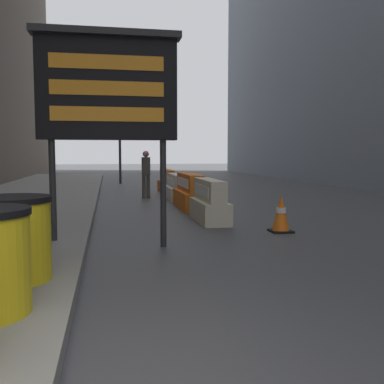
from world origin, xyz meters
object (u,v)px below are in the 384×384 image
Objects in this scene: barrel_drum_back at (11,238)px; jersey_barrier_orange_far at (167,183)px; jersey_barrier_cream at (209,203)px; traffic_cone_mid at (172,189)px; traffic_cone_near at (281,214)px; pedestrian_worker at (146,170)px; traffic_cone_far at (169,181)px; jersey_barrier_white at (176,188)px; message_board at (108,89)px; jersey_barrier_orange_near at (190,193)px; traffic_light_near_curb at (120,120)px.

jersey_barrier_orange_far is at bearing 74.94° from barrel_drum_back.
traffic_cone_mid is at bearing 91.00° from jersey_barrier_cream.
traffic_cone_near is 0.46× the size of pedestrian_worker.
pedestrian_worker reaches higher than traffic_cone_mid.
traffic_cone_mid is 0.84× the size of traffic_cone_far.
jersey_barrier_white is 6.61m from traffic_cone_near.
message_board is at bearing -164.06° from traffic_cone_near.
jersey_barrier_orange_near is 6.62m from traffic_cone_far.
jersey_barrier_orange_far is at bearing -73.69° from traffic_light_near_curb.
traffic_cone_near is at bearing -80.61° from traffic_cone_mid.
jersey_barrier_orange_near is 1.35× the size of pedestrian_worker.
message_board is (1.04, 2.18, 1.89)m from barrel_drum_back.
traffic_cone_near reaches higher than traffic_cone_far.
jersey_barrier_orange_near is 0.49× the size of traffic_light_near_curb.
message_board is 2.13× the size of pedestrian_worker.
pedestrian_worker is (-2.00, 6.98, 0.58)m from traffic_cone_near.
traffic_light_near_curb reaches higher than traffic_cone_far.
jersey_barrier_cream is at bearing -92.10° from traffic_cone_far.
jersey_barrier_orange_far is (3.22, 11.98, -0.22)m from barrel_drum_back.
jersey_barrier_white is at bearing -90.00° from jersey_barrier_orange_far.
message_board is at bearing -131.24° from jersey_barrier_cream.
barrel_drum_back is 0.50× the size of jersey_barrier_cream.
jersey_barrier_orange_near is at bearing 65.63° from barrel_drum_back.
jersey_barrier_orange_far is 1.96m from traffic_cone_mid.
jersey_barrier_white is 8.46m from traffic_light_near_curb.
message_board is at bearing -92.17° from traffic_light_near_curb.
traffic_cone_far is (-0.72, 10.62, -0.02)m from traffic_cone_near.
message_board is 3.99m from traffic_cone_near.
traffic_cone_mid is at bearing 91.83° from jersey_barrier_orange_near.
jersey_barrier_cream is 1.89m from traffic_cone_near.
jersey_barrier_cream is at bearing 55.44° from barrel_drum_back.
traffic_cone_far is at bearing 85.37° from jersey_barrier_white.
barrel_drum_back reaches higher than jersey_barrier_cream.
traffic_cone_near is 14.86m from traffic_light_near_curb.
jersey_barrier_orange_near is 4.86m from jersey_barrier_orange_far.
jersey_barrier_orange_far reaches higher than jersey_barrier_white.
jersey_barrier_white is at bearing 71.51° from barrel_drum_back.
barrel_drum_back is 0.42× the size of jersey_barrier_orange_far.
traffic_cone_near is at bearing -86.12° from traffic_cone_far.
traffic_cone_far is at bearing 87.13° from jersey_barrier_orange_near.
traffic_light_near_curb reaches higher than jersey_barrier_orange_near.
jersey_barrier_white reaches higher than traffic_cone_near.
pedestrian_worker reaches higher than jersey_barrier_cream.
message_board is 15.31m from traffic_light_near_curb.
traffic_cone_near is (1.05, -6.53, -0.00)m from jersey_barrier_white.
pedestrian_worker reaches higher than jersey_barrier_orange_far.
jersey_barrier_orange_far is (0.00, 7.30, -0.02)m from jersey_barrier_cream.
jersey_barrier_orange_far is at bearing 77.42° from message_board.
message_board is 12.01m from traffic_cone_far.
jersey_barrier_cream is 2.44m from jersey_barrier_orange_near.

